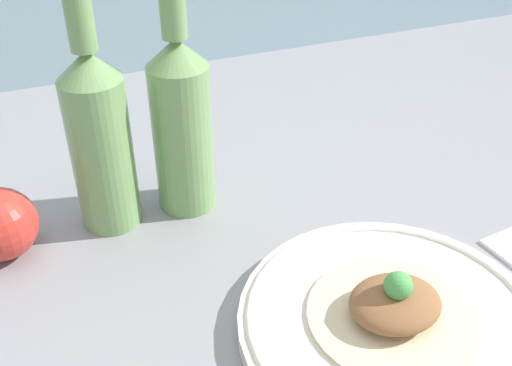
{
  "coord_description": "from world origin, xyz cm",
  "views": [
    {
      "loc": [
        -19.24,
        -49.41,
        43.9
      ],
      "look_at": [
        -0.95,
        -3.78,
        10.61
      ],
      "focal_mm": 42.0,
      "sensor_mm": 36.0,
      "label": 1
    }
  ],
  "objects_px": {
    "plated_food": "(394,306)",
    "apple": "(0,224)",
    "cider_bottle_left": "(99,134)",
    "cider_bottle_right": "(181,119)",
    "plate": "(391,322)"
  },
  "relations": [
    {
      "from": "plate",
      "to": "plated_food",
      "type": "distance_m",
      "value": 0.02
    },
    {
      "from": "cider_bottle_left",
      "to": "cider_bottle_right",
      "type": "bearing_deg",
      "value": 0.0
    },
    {
      "from": "plate",
      "to": "cider_bottle_left",
      "type": "xyz_separation_m",
      "value": [
        -0.21,
        0.28,
        0.1
      ]
    },
    {
      "from": "plate",
      "to": "cider_bottle_right",
      "type": "distance_m",
      "value": 0.32
    },
    {
      "from": "plate",
      "to": "cider_bottle_right",
      "type": "bearing_deg",
      "value": 113.54
    },
    {
      "from": "cider_bottle_left",
      "to": "cider_bottle_right",
      "type": "height_order",
      "value": "same"
    },
    {
      "from": "plate",
      "to": "cider_bottle_right",
      "type": "relative_size",
      "value": 0.97
    },
    {
      "from": "plated_food",
      "to": "cider_bottle_right",
      "type": "xyz_separation_m",
      "value": [
        -0.12,
        0.28,
        0.08
      ]
    },
    {
      "from": "cider_bottle_right",
      "to": "plated_food",
      "type": "bearing_deg",
      "value": -66.46
    },
    {
      "from": "cider_bottle_left",
      "to": "apple",
      "type": "relative_size",
      "value": 3.14
    },
    {
      "from": "apple",
      "to": "plate",
      "type": "bearing_deg",
      "value": -37.59
    },
    {
      "from": "plated_food",
      "to": "cider_bottle_left",
      "type": "distance_m",
      "value": 0.36
    },
    {
      "from": "plated_food",
      "to": "apple",
      "type": "distance_m",
      "value": 0.42
    },
    {
      "from": "cider_bottle_left",
      "to": "cider_bottle_right",
      "type": "relative_size",
      "value": 1.0
    },
    {
      "from": "plated_food",
      "to": "apple",
      "type": "height_order",
      "value": "apple"
    }
  ]
}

